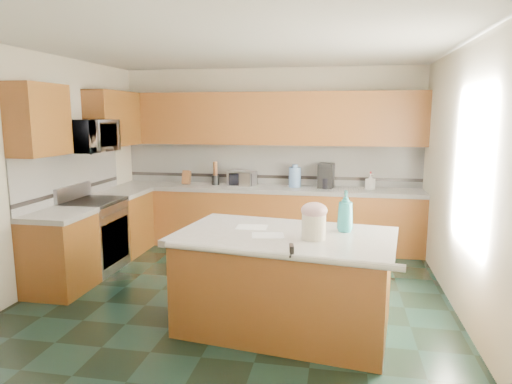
% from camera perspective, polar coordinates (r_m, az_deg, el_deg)
% --- Properties ---
extents(floor, '(4.60, 4.60, 0.00)m').
position_cam_1_polar(floor, '(5.23, -2.38, -12.77)').
color(floor, black).
rests_on(floor, ground).
extents(ceiling, '(4.60, 4.60, 0.00)m').
position_cam_1_polar(ceiling, '(4.89, -2.60, 17.92)').
color(ceiling, white).
rests_on(ceiling, ground).
extents(wall_back, '(4.60, 0.04, 2.70)m').
position_cam_1_polar(wall_back, '(7.15, 1.71, 4.44)').
color(wall_back, '#EDE2C7').
rests_on(wall_back, ground).
extents(wall_front, '(4.60, 0.04, 2.70)m').
position_cam_1_polar(wall_front, '(2.71, -13.62, -4.33)').
color(wall_front, '#EDE2C7').
rests_on(wall_front, ground).
extents(wall_left, '(0.04, 4.60, 2.70)m').
position_cam_1_polar(wall_left, '(5.86, -25.21, 2.40)').
color(wall_left, '#EDE2C7').
rests_on(wall_left, ground).
extents(wall_right, '(0.04, 4.60, 2.70)m').
position_cam_1_polar(wall_right, '(4.92, 24.90, 1.21)').
color(wall_right, '#EDE2C7').
rests_on(wall_right, ground).
extents(back_base_cab, '(4.60, 0.60, 0.86)m').
position_cam_1_polar(back_base_cab, '(6.98, 1.27, -3.34)').
color(back_base_cab, '#4A2C0D').
rests_on(back_base_cab, ground).
extents(back_countertop, '(4.60, 0.64, 0.06)m').
position_cam_1_polar(back_countertop, '(6.89, 1.29, 0.39)').
color(back_countertop, white).
rests_on(back_countertop, back_base_cab).
extents(back_upper_cab, '(4.60, 0.33, 0.78)m').
position_cam_1_polar(back_upper_cab, '(6.94, 1.50, 9.16)').
color(back_upper_cab, '#4A2C0D').
rests_on(back_upper_cab, wall_back).
extents(back_backsplash, '(4.60, 0.02, 0.63)m').
position_cam_1_polar(back_backsplash, '(7.13, 1.67, 3.49)').
color(back_backsplash, silver).
rests_on(back_backsplash, back_countertop).
extents(back_accent_band, '(4.60, 0.01, 0.05)m').
position_cam_1_polar(back_accent_band, '(7.15, 1.65, 1.93)').
color(back_accent_band, black).
rests_on(back_accent_band, back_countertop).
extents(left_base_cab_rear, '(0.60, 0.82, 0.86)m').
position_cam_1_polar(left_base_cab_rear, '(6.93, -16.30, -3.82)').
color(left_base_cab_rear, '#4A2C0D').
rests_on(left_base_cab_rear, ground).
extents(left_counter_rear, '(0.64, 0.82, 0.06)m').
position_cam_1_polar(left_counter_rear, '(6.85, -16.48, -0.07)').
color(left_counter_rear, white).
rests_on(left_counter_rear, left_base_cab_rear).
extents(left_base_cab_front, '(0.60, 0.72, 0.86)m').
position_cam_1_polar(left_base_cab_front, '(5.66, -23.31, -7.22)').
color(left_base_cab_front, '#4A2C0D').
rests_on(left_base_cab_front, ground).
extents(left_counter_front, '(0.64, 0.72, 0.06)m').
position_cam_1_polar(left_counter_front, '(5.55, -23.62, -2.66)').
color(left_counter_front, white).
rests_on(left_counter_front, left_base_cab_front).
extents(left_backsplash, '(0.02, 2.30, 0.63)m').
position_cam_1_polar(left_backsplash, '(6.30, -22.00, 2.00)').
color(left_backsplash, silver).
rests_on(left_backsplash, wall_left).
extents(left_accent_band, '(0.01, 2.30, 0.05)m').
position_cam_1_polar(left_accent_band, '(6.33, -21.85, 0.25)').
color(left_accent_band, black).
rests_on(left_accent_band, wall_left).
extents(left_upper_cab_rear, '(0.33, 1.09, 0.78)m').
position_cam_1_polar(left_upper_cab_rear, '(6.94, -17.39, 8.73)').
color(left_upper_cab_rear, '#4A2C0D').
rests_on(left_upper_cab_rear, wall_left).
extents(left_upper_cab_front, '(0.33, 0.72, 0.78)m').
position_cam_1_polar(left_upper_cab_front, '(5.52, -25.52, 8.14)').
color(left_upper_cab_front, '#4A2C0D').
rests_on(left_upper_cab_front, wall_left).
extents(range_body, '(0.60, 0.76, 0.88)m').
position_cam_1_polar(range_body, '(6.26, -19.56, -5.32)').
color(range_body, '#B7B7BC').
rests_on(range_body, ground).
extents(range_oven_door, '(0.02, 0.68, 0.55)m').
position_cam_1_polar(range_oven_door, '(6.13, -17.18, -5.89)').
color(range_oven_door, black).
rests_on(range_oven_door, range_body).
extents(range_cooktop, '(0.62, 0.78, 0.04)m').
position_cam_1_polar(range_cooktop, '(6.16, -19.79, -1.18)').
color(range_cooktop, black).
rests_on(range_cooktop, range_body).
extents(range_handle, '(0.02, 0.66, 0.02)m').
position_cam_1_polar(range_handle, '(6.03, -17.10, -2.42)').
color(range_handle, '#B7B7BC').
rests_on(range_handle, range_body).
extents(range_backguard, '(0.06, 0.76, 0.18)m').
position_cam_1_polar(range_backguard, '(6.28, -21.91, -0.01)').
color(range_backguard, '#B7B7BC').
rests_on(range_backguard, range_body).
extents(microwave, '(0.50, 0.73, 0.41)m').
position_cam_1_polar(microwave, '(6.07, -20.24, 6.56)').
color(microwave, '#B7B7BC').
rests_on(microwave, wall_left).
extents(island_base, '(2.00, 1.31, 0.86)m').
position_cam_1_polar(island_base, '(4.35, 3.57, -11.44)').
color(island_base, '#4A2C0D').
rests_on(island_base, ground).
extents(island_top, '(2.11, 1.43, 0.06)m').
position_cam_1_polar(island_top, '(4.21, 3.63, -5.58)').
color(island_top, white).
rests_on(island_top, island_base).
extents(island_bullnose, '(1.95, 0.33, 0.06)m').
position_cam_1_polar(island_bullnose, '(3.65, 2.51, -7.94)').
color(island_bullnose, white).
rests_on(island_bullnose, island_base).
extents(treat_jar, '(0.27, 0.27, 0.22)m').
position_cam_1_polar(treat_jar, '(4.01, 7.24, -4.32)').
color(treat_jar, '#F2E8CC').
rests_on(treat_jar, island_top).
extents(treat_jar_lid, '(0.23, 0.23, 0.14)m').
position_cam_1_polar(treat_jar_lid, '(3.98, 7.29, -2.30)').
color(treat_jar_lid, '#D1A2A6').
rests_on(treat_jar_lid, treat_jar).
extents(treat_jar_knob, '(0.08, 0.03, 0.03)m').
position_cam_1_polar(treat_jar_knob, '(3.97, 7.30, -1.61)').
color(treat_jar_knob, tan).
rests_on(treat_jar_knob, treat_jar_lid).
extents(treat_jar_knob_end_l, '(0.04, 0.04, 0.04)m').
position_cam_1_polar(treat_jar_knob_end_l, '(3.98, 6.75, -1.59)').
color(treat_jar_knob_end_l, tan).
rests_on(treat_jar_knob_end_l, treat_jar_lid).
extents(treat_jar_knob_end_r, '(0.04, 0.04, 0.04)m').
position_cam_1_polar(treat_jar_knob_end_r, '(3.97, 7.85, -1.63)').
color(treat_jar_knob_end_r, tan).
rests_on(treat_jar_knob_end_r, treat_jar_lid).
extents(soap_bottle_island, '(0.16, 0.16, 0.38)m').
position_cam_1_polar(soap_bottle_island, '(4.30, 11.11, -2.38)').
color(soap_bottle_island, teal).
rests_on(soap_bottle_island, island_top).
extents(paper_sheet_a, '(0.32, 0.27, 0.00)m').
position_cam_1_polar(paper_sheet_a, '(4.12, 1.49, -5.43)').
color(paper_sheet_a, white).
rests_on(paper_sheet_a, island_top).
extents(paper_sheet_b, '(0.30, 0.23, 0.00)m').
position_cam_1_polar(paper_sheet_b, '(4.42, -0.52, -4.40)').
color(paper_sheet_b, white).
rests_on(paper_sheet_b, island_top).
extents(clamp_body, '(0.05, 0.11, 0.10)m').
position_cam_1_polar(clamp_body, '(3.65, 4.46, -7.33)').
color(clamp_body, black).
rests_on(clamp_body, island_top).
extents(clamp_handle, '(0.02, 0.08, 0.02)m').
position_cam_1_polar(clamp_handle, '(3.59, 4.34, -7.94)').
color(clamp_handle, black).
rests_on(clamp_handle, island_top).
extents(knife_block, '(0.12, 0.16, 0.23)m').
position_cam_1_polar(knife_block, '(7.23, -8.69, 1.80)').
color(knife_block, '#472814').
rests_on(knife_block, back_countertop).
extents(utensil_crock, '(0.12, 0.12, 0.15)m').
position_cam_1_polar(utensil_crock, '(7.13, -5.10, 1.50)').
color(utensil_crock, black).
rests_on(utensil_crock, back_countertop).
extents(utensil_bundle, '(0.07, 0.07, 0.21)m').
position_cam_1_polar(utensil_bundle, '(7.11, -5.12, 2.95)').
color(utensil_bundle, '#472814').
rests_on(utensil_bundle, utensil_crock).
extents(toaster_oven, '(0.44, 0.35, 0.23)m').
position_cam_1_polar(toaster_oven, '(6.99, -1.77, 1.71)').
color(toaster_oven, '#B7B7BC').
rests_on(toaster_oven, back_countertop).
extents(toaster_oven_door, '(0.35, 0.01, 0.19)m').
position_cam_1_polar(toaster_oven_door, '(6.87, -1.99, 1.57)').
color(toaster_oven_door, black).
rests_on(toaster_oven_door, toaster_oven).
extents(paper_towel, '(0.11, 0.11, 0.24)m').
position_cam_1_polar(paper_towel, '(6.92, 4.58, 1.67)').
color(paper_towel, white).
rests_on(paper_towel, back_countertop).
extents(paper_towel_base, '(0.16, 0.16, 0.01)m').
position_cam_1_polar(paper_towel_base, '(6.93, 4.57, 0.73)').
color(paper_towel_base, '#B7B7BC').
rests_on(paper_towel_base, back_countertop).
extents(water_jug, '(0.18, 0.18, 0.30)m').
position_cam_1_polar(water_jug, '(6.87, 4.87, 1.85)').
color(water_jug, '#628BC6').
rests_on(water_jug, back_countertop).
extents(water_jug_neck, '(0.09, 0.09, 0.04)m').
position_cam_1_polar(water_jug_neck, '(6.85, 4.89, 3.28)').
color(water_jug_neck, '#628BC6').
rests_on(water_jug_neck, water_jug).
extents(coffee_maker, '(0.25, 0.27, 0.37)m').
position_cam_1_polar(coffee_maker, '(6.86, 8.76, 2.03)').
color(coffee_maker, black).
rests_on(coffee_maker, back_countertop).
extents(coffee_carafe, '(0.15, 0.15, 0.15)m').
position_cam_1_polar(coffee_carafe, '(6.82, 8.72, 1.08)').
color(coffee_carafe, black).
rests_on(coffee_carafe, back_countertop).
extents(soap_bottle_back, '(0.15, 0.15, 0.23)m').
position_cam_1_polar(soap_bottle_back, '(6.85, 14.10, 1.28)').
color(soap_bottle_back, white).
rests_on(soap_bottle_back, back_countertop).
extents(soap_back_cap, '(0.02, 0.02, 0.03)m').
position_cam_1_polar(soap_back_cap, '(6.83, 14.14, 2.38)').
color(soap_back_cap, red).
rests_on(soap_back_cap, soap_bottle_back).
extents(window_light_proxy, '(0.02, 1.40, 1.10)m').
position_cam_1_polar(window_light_proxy, '(4.70, 25.27, 2.68)').
color(window_light_proxy, white).
rests_on(window_light_proxy, wall_right).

